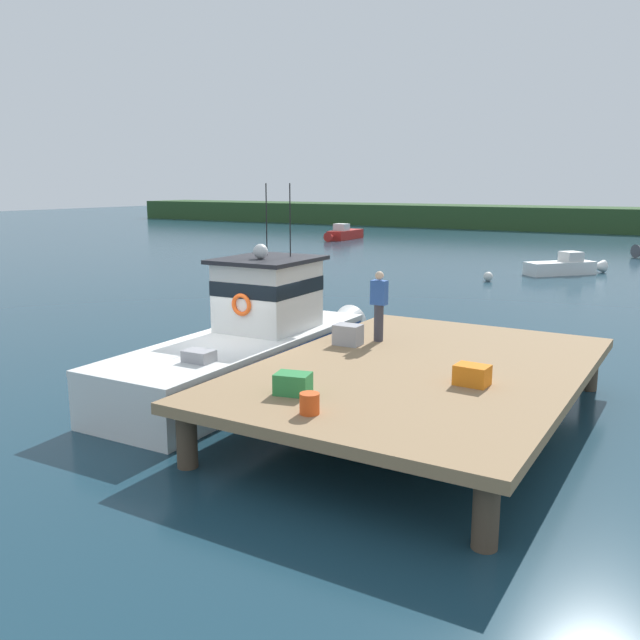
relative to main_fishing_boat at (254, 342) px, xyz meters
The scene contains 15 objects.
ground_plane 1.21m from the main_fishing_boat, 106.13° to the right, with size 200.00×200.00×0.00m, color #193847.
dock 4.66m from the main_fishing_boat, ahead, with size 6.00×9.00×1.20m.
main_fishing_boat is the anchor object (origin of this frame).
crate_stack_mid_dock 4.92m from the main_fishing_boat, 46.16° to the right, with size 0.60×0.44×0.37m, color #2D8442.
crate_stack_near_edge 6.08m from the main_fishing_boat, 13.62° to the right, with size 0.60×0.44×0.37m, color orange.
crate_single_by_cleat 2.53m from the main_fishing_boat, ahead, with size 0.60×0.44×0.47m, color #9E9EA3.
bait_bucket 5.98m from the main_fishing_boat, 45.60° to the right, with size 0.32×0.32×0.34m, color #E04C19.
deckhand_by_the_boat 3.23m from the main_fishing_boat, 16.40° to the left, with size 0.36×0.22×1.63m.
moored_boat_far_right 24.89m from the main_fishing_boat, 84.09° to the left, with size 3.87×4.20×1.21m.
moored_boat_near_channel 43.23m from the main_fishing_boat, 115.67° to the left, with size 1.46×5.46×1.39m.
mooring_buoy_inshore 16.24m from the main_fishing_boat, 126.60° to the left, with size 0.45×0.45×0.45m, color silver.
mooring_buoy_spare_mooring 11.58m from the main_fishing_boat, 115.55° to the left, with size 0.48×0.48×0.48m, color silver.
mooring_buoy_outer 7.78m from the main_fishing_boat, 43.97° to the left, with size 0.32×0.32×0.32m, color red.
mooring_buoy_channel_marker 20.10m from the main_fishing_boat, 90.64° to the left, with size 0.47×0.47×0.47m, color silver.
far_shoreline 61.35m from the main_fishing_boat, 90.18° to the left, with size 120.00×8.00×2.40m, color #284723.
Camera 1 is at (9.69, -12.32, 4.79)m, focal length 37.88 mm.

